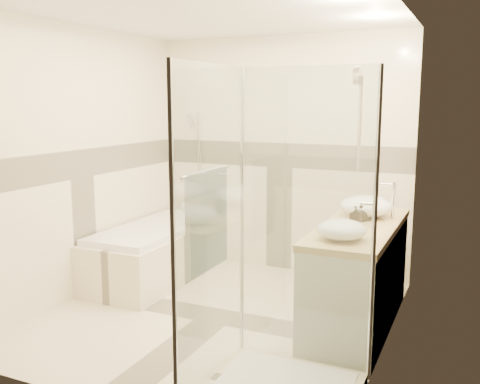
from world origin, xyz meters
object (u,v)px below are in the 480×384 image
at_px(shower_enclosure, 266,317).
at_px(amenity_bottle_b, 361,213).
at_px(vessel_sink_near, 366,206).
at_px(vanity, 358,276).
at_px(amenity_bottle_a, 356,216).
at_px(vessel_sink_far, 342,230).
at_px(bathtub, 157,249).

bearing_deg(shower_enclosure, amenity_bottle_b, 79.06).
distance_m(shower_enclosure, vessel_sink_near, 1.69).
relative_size(vanity, amenity_bottle_a, 10.12).
relative_size(vanity, amenity_bottle_b, 11.80).
xyz_separation_m(vanity, amenity_bottle_a, (-0.02, -0.06, 0.50)).
xyz_separation_m(vessel_sink_far, amenity_bottle_a, (0.00, 0.45, 0.01)).
bearing_deg(amenity_bottle_a, bathtub, 169.07).
bearing_deg(vanity, amenity_bottle_b, 98.09).
height_order(shower_enclosure, vessel_sink_near, shower_enclosure).
height_order(bathtub, vessel_sink_far, vessel_sink_far).
distance_m(bathtub, vanity, 2.18).
relative_size(vanity, shower_enclosure, 0.79).
bearing_deg(amenity_bottle_a, amenity_bottle_b, 90.00).
xyz_separation_m(shower_enclosure, amenity_bottle_a, (0.27, 1.21, 0.42)).
bearing_deg(vessel_sink_far, amenity_bottle_b, 90.00).
xyz_separation_m(bathtub, vessel_sink_near, (2.13, -0.01, 0.63)).
bearing_deg(bathtub, shower_enclosure, -41.10).
distance_m(bathtub, vessel_sink_far, 2.38).
bearing_deg(amenity_bottle_b, vessel_sink_far, -90.00).
xyz_separation_m(vanity, amenity_bottle_b, (-0.02, 0.14, 0.49)).
bearing_deg(amenity_bottle_a, shower_enclosure, -102.71).
bearing_deg(vanity, vessel_sink_near, 93.34).
height_order(shower_enclosure, amenity_bottle_a, shower_enclosure).
distance_m(vessel_sink_far, amenity_bottle_b, 0.65).
height_order(amenity_bottle_a, amenity_bottle_b, amenity_bottle_a).
xyz_separation_m(shower_enclosure, vessel_sink_far, (0.27, 0.76, 0.42)).
xyz_separation_m(shower_enclosure, vessel_sink_near, (0.27, 1.61, 0.43)).
bearing_deg(vessel_sink_far, vessel_sink_near, 90.00).
relative_size(bathtub, amenity_bottle_a, 10.61).
bearing_deg(shower_enclosure, vanity, 77.03).
relative_size(bathtub, vanity, 1.05).
distance_m(shower_enclosure, amenity_bottle_b, 1.50).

